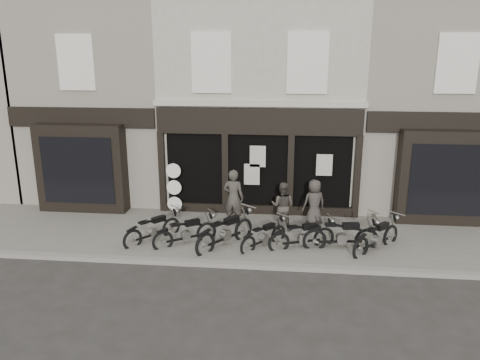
# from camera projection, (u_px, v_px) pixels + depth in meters

# --- Properties ---
(ground_plane) EXTENTS (90.00, 90.00, 0.00)m
(ground_plane) POSITION_uv_depth(u_px,v_px,m) (251.00, 249.00, 14.16)
(ground_plane) COLOR #2D2B28
(ground_plane) RESTS_ON ground
(pavement) EXTENTS (30.00, 4.20, 0.12)m
(pavement) POSITION_uv_depth(u_px,v_px,m) (253.00, 236.00, 15.00)
(pavement) COLOR slate
(pavement) RESTS_ON ground_plane
(kerb) EXTENTS (30.00, 0.25, 0.13)m
(kerb) POSITION_uv_depth(u_px,v_px,m) (247.00, 265.00, 12.94)
(kerb) COLOR gray
(kerb) RESTS_ON ground_plane
(central_building) EXTENTS (7.30, 6.22, 8.34)m
(central_building) POSITION_uv_depth(u_px,v_px,m) (263.00, 95.00, 18.76)
(central_building) COLOR beige
(central_building) RESTS_ON ground
(neighbour_left) EXTENTS (5.60, 6.73, 8.34)m
(neighbour_left) POSITION_uv_depth(u_px,v_px,m) (110.00, 94.00, 19.35)
(neighbour_left) COLOR gray
(neighbour_left) RESTS_ON ground
(neighbour_right) EXTENTS (5.60, 6.73, 8.34)m
(neighbour_right) POSITION_uv_depth(u_px,v_px,m) (427.00, 98.00, 18.09)
(neighbour_right) COLOR gray
(neighbour_right) RESTS_ON ground
(motorcycle_0) EXTENTS (1.52, 1.75, 1.00)m
(motorcycle_0) POSITION_uv_depth(u_px,v_px,m) (153.00, 231.00, 14.48)
(motorcycle_0) COLOR black
(motorcycle_0) RESTS_ON ground
(motorcycle_1) EXTENTS (1.83, 1.44, 1.01)m
(motorcycle_1) POSITION_uv_depth(u_px,v_px,m) (186.00, 235.00, 14.22)
(motorcycle_1) COLOR black
(motorcycle_1) RESTS_ON ground
(motorcycle_2) EXTENTS (1.67, 2.02, 1.13)m
(motorcycle_2) POSITION_uv_depth(u_px,v_px,m) (226.00, 235.00, 14.09)
(motorcycle_2) COLOR black
(motorcycle_2) RESTS_ON ground
(motorcycle_3) EXTENTS (1.42, 1.57, 0.91)m
(motorcycle_3) POSITION_uv_depth(u_px,v_px,m) (264.00, 238.00, 14.06)
(motorcycle_3) COLOR black
(motorcycle_3) RESTS_ON ground
(motorcycle_4) EXTENTS (2.00, 1.05, 1.01)m
(motorcycle_4) POSITION_uv_depth(u_px,v_px,m) (303.00, 238.00, 13.94)
(motorcycle_4) COLOR black
(motorcycle_4) RESTS_ON ground
(motorcycle_5) EXTENTS (2.28, 0.64, 1.09)m
(motorcycle_5) POSITION_uv_depth(u_px,v_px,m) (342.00, 238.00, 13.88)
(motorcycle_5) COLOR black
(motorcycle_5) RESTS_ON ground
(motorcycle_6) EXTENTS (1.71, 1.74, 1.05)m
(motorcycle_6) POSITION_uv_depth(u_px,v_px,m) (377.00, 240.00, 13.80)
(motorcycle_6) COLOR black
(motorcycle_6) RESTS_ON ground
(man_left) EXTENTS (0.76, 0.57, 1.92)m
(man_left) POSITION_uv_depth(u_px,v_px,m) (233.00, 197.00, 15.56)
(man_left) COLOR #3F3A33
(man_left) RESTS_ON pavement
(man_centre) EXTENTS (0.90, 0.78, 1.59)m
(man_centre) POSITION_uv_depth(u_px,v_px,m) (283.00, 206.00, 15.23)
(man_centre) COLOR #423C35
(man_centre) RESTS_ON pavement
(man_right) EXTENTS (0.91, 0.77, 1.59)m
(man_right) POSITION_uv_depth(u_px,v_px,m) (314.00, 203.00, 15.53)
(man_right) COLOR #3C3732
(man_right) RESTS_ON pavement
(advert_sign_post) EXTENTS (0.52, 0.33, 2.13)m
(advert_sign_post) POSITION_uv_depth(u_px,v_px,m) (174.00, 192.00, 16.33)
(advert_sign_post) COLOR black
(advert_sign_post) RESTS_ON ground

